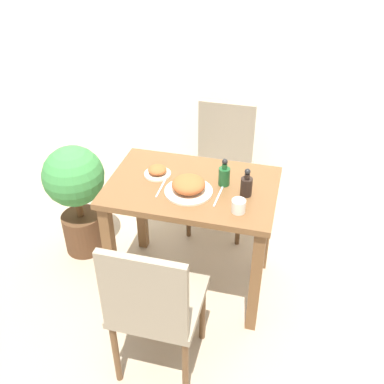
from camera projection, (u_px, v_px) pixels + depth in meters
The scene contains 13 objects.
ground_plane at pixel (192, 281), 2.94m from camera, with size 16.00×16.00×0.00m, color tan.
wall_back at pixel (236, 27), 3.19m from camera, with size 8.00×0.05×2.60m.
dining_table at pixel (192, 205), 2.58m from camera, with size 0.94×0.62×0.76m.
chair_near at pixel (154, 304), 2.11m from camera, with size 0.42×0.42×0.91m.
chair_far at pixel (222, 160), 3.19m from camera, with size 0.42×0.42×0.91m.
food_plate at pixel (189, 186), 2.42m from camera, with size 0.26×0.26×0.09m.
side_plate at pixel (157, 171), 2.57m from camera, with size 0.15×0.15×0.06m.
drink_cup at pixel (239, 206), 2.28m from camera, with size 0.07×0.07×0.07m.
sauce_bottle at pixel (224, 175), 2.47m from camera, with size 0.06×0.06×0.16m.
condiment_bottle at pixel (246, 185), 2.39m from camera, with size 0.06×0.06×0.16m.
fork_utensil at pixel (161, 188), 2.47m from camera, with size 0.01×0.18×0.00m.
spoon_utensil at pixel (218, 196), 2.41m from camera, with size 0.02×0.19×0.00m.
potted_plant_left at pixel (76, 191), 2.93m from camera, with size 0.40×0.40×0.80m.
Camera 1 is at (0.51, -2.01, 2.16)m, focal length 42.00 mm.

